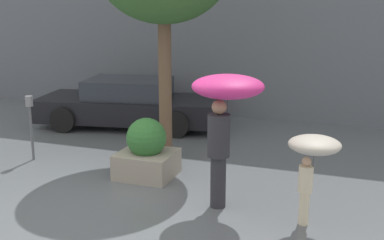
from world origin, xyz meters
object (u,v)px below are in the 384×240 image
planter_box (147,152)px  parking_meter (30,114)px  person_adult (226,102)px  parked_car_near (129,104)px  person_child (313,153)px

planter_box → parking_meter: bearing=178.0°
planter_box → person_adult: (1.63, -0.74, 1.15)m
person_adult → parked_car_near: person_adult is taller
person_adult → person_child: size_ratio=1.56×
person_child → parked_car_near: bearing=139.3°
person_child → parked_car_near: person_child is taller
planter_box → parked_car_near: parked_car_near is taller
parked_car_near → planter_box: bearing=-158.6°
parked_car_near → parking_meter: bearing=159.6°
person_adult → person_child: 1.43m
person_adult → parked_car_near: 5.40m
person_adult → parked_car_near: (-3.58, 3.90, -1.05)m
planter_box → parked_car_near: 3.71m
planter_box → person_adult: size_ratio=0.53×
person_child → parking_meter: (-5.42, 1.09, -0.13)m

